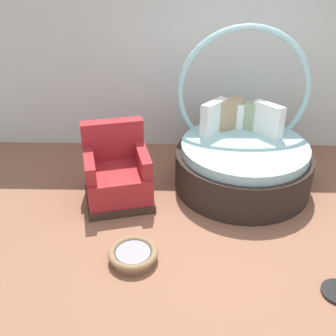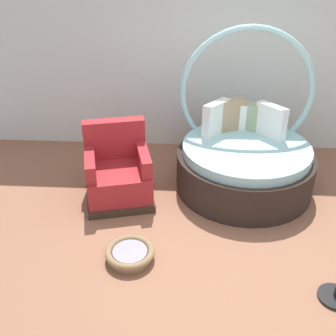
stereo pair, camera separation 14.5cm
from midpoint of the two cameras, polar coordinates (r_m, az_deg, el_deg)
The scene contains 5 objects.
ground_plane at distance 4.58m, azimuth 7.96°, elevation -10.22°, with size 8.00×8.00×0.02m, color #936047.
back_wall at distance 6.07m, azimuth 6.62°, elevation 15.09°, with size 8.00×0.12×2.73m, color silver.
round_daybed at distance 5.36m, azimuth 9.62°, elevation 1.73°, with size 1.74×1.74×1.98m.
red_armchair at distance 5.08m, azimuth -7.94°, elevation -0.93°, with size 0.97×0.97×0.94m.
pet_basket at distance 4.29m, azimuth -5.87°, elevation -11.96°, with size 0.51×0.51×0.13m.
Camera 1 is at (-0.62, -3.45, 2.95)m, focal length 43.66 mm.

